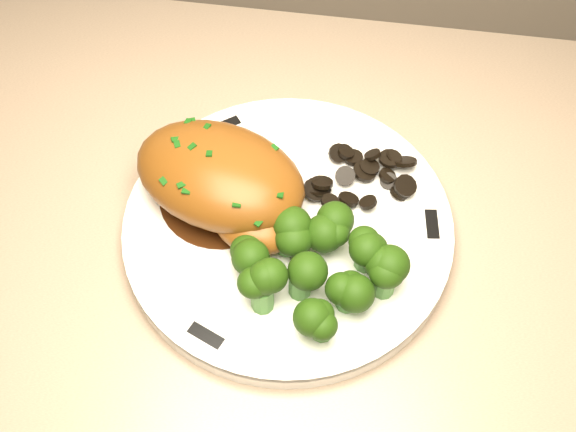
# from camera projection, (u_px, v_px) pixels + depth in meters

# --- Properties ---
(plate) EXTENTS (0.35, 0.35, 0.02)m
(plate) POSITION_uv_depth(u_px,v_px,m) (288.00, 228.00, 0.64)
(plate) COLOR white
(plate) RESTS_ON counter
(rim_accent_0) EXTENTS (0.01, 0.03, 0.00)m
(rim_accent_0) POSITION_uv_depth(u_px,v_px,m) (432.00, 224.00, 0.63)
(rim_accent_0) COLOR black
(rim_accent_0) RESTS_ON plate
(rim_accent_1) EXTENTS (0.03, 0.03, 0.00)m
(rim_accent_1) POSITION_uv_depth(u_px,v_px,m) (225.00, 125.00, 0.69)
(rim_accent_1) COLOR black
(rim_accent_1) RESTS_ON plate
(rim_accent_2) EXTENTS (0.03, 0.02, 0.00)m
(rim_accent_2) POSITION_uv_depth(u_px,v_px,m) (206.00, 336.00, 0.57)
(rim_accent_2) COLOR black
(rim_accent_2) RESTS_ON plate
(gravy_pool) EXTENTS (0.11, 0.11, 0.00)m
(gravy_pool) POSITION_uv_depth(u_px,v_px,m) (222.00, 196.00, 0.65)
(gravy_pool) COLOR #371A0A
(gravy_pool) RESTS_ON plate
(chicken_breast) EXTENTS (0.18, 0.15, 0.06)m
(chicken_breast) POSITION_uv_depth(u_px,v_px,m) (224.00, 181.00, 0.62)
(chicken_breast) COLOR brown
(chicken_breast) RESTS_ON plate
(mushroom_pile) EXTENTS (0.09, 0.07, 0.03)m
(mushroom_pile) POSITION_uv_depth(u_px,v_px,m) (357.00, 187.00, 0.65)
(mushroom_pile) COLOR black
(mushroom_pile) RESTS_ON plate
(broccoli_florets) EXTENTS (0.13, 0.11, 0.04)m
(broccoli_florets) POSITION_uv_depth(u_px,v_px,m) (317.00, 268.00, 0.58)
(broccoli_florets) COLOR #4B8638
(broccoli_florets) RESTS_ON plate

